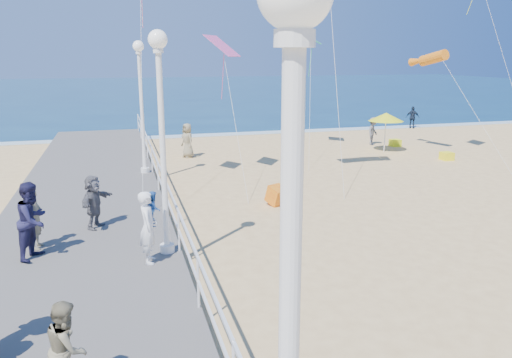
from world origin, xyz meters
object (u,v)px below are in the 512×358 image
object	(u,v)px
spectator_1	(67,347)
box_kite	(277,197)
woman_holding_toddler	(148,227)
beach_chair_right	(447,156)
spectator_7	(33,220)
lamp_post_near	(290,295)
spectator_6	(35,217)
toddler_held	(153,208)
beach_walker_c	(187,140)
lamp_post_mid	(161,121)
beach_walker_a	(373,131)
beach_chair_left	(395,143)
spectator_5	(94,202)
beach_umbrella	(386,117)
beach_walker_b	(413,117)
lamp_post_far	(141,93)

from	to	relation	value
spectator_1	box_kite	world-z (taller)	spectator_1
woman_holding_toddler	beach_chair_right	bearing A→B (deg)	-52.74
spectator_7	beach_chair_right	bearing A→B (deg)	-39.66
lamp_post_near	spectator_6	size ratio (longest dim) A/B	3.25
toddler_held	box_kite	size ratio (longest dim) A/B	1.39
spectator_6	beach_walker_c	world-z (taller)	spectator_6
spectator_1	spectator_7	xyz separation A→B (m)	(-1.19, 5.49, 0.22)
spectator_6	box_kite	size ratio (longest dim) A/B	2.73
lamp_post_mid	beach_walker_c	size ratio (longest dim) A/B	3.01
beach_walker_a	beach_chair_right	world-z (taller)	beach_walker_a
woman_holding_toddler	beach_chair_left	distance (m)	20.64
spectator_5	beach_chair_right	bearing A→B (deg)	-38.20
beach_umbrella	lamp_post_mid	bearing A→B (deg)	-136.69
lamp_post_mid	beach_chair_right	xyz separation A→B (m)	(14.95, 9.44, -3.46)
spectator_7	spectator_6	bearing A→B (deg)	29.08
spectator_7	beach_walker_b	bearing A→B (deg)	-25.56
beach_chair_left	spectator_6	bearing A→B (deg)	-144.77
beach_chair_left	beach_walker_c	bearing A→B (deg)	180.00
spectator_7	beach_walker_a	xyz separation A→B (m)	(16.55, 13.88, -0.52)
woman_holding_toddler	beach_walker_c	distance (m)	14.45
lamp_post_mid	lamp_post_far	xyz separation A→B (m)	(0.00, 9.00, 0.00)
lamp_post_mid	beach_walker_c	world-z (taller)	lamp_post_mid
lamp_post_near	lamp_post_mid	bearing A→B (deg)	90.00
spectator_5	beach_walker_a	distance (m)	19.41
spectator_5	beach_chair_left	xyz separation A→B (m)	(16.30, 11.27, -0.96)
beach_walker_a	lamp_post_near	bearing A→B (deg)	-162.91
spectator_7	beach_walker_b	xyz separation A→B (m)	(22.66, 19.29, -0.55)
spectator_1	spectator_5	bearing A→B (deg)	-0.48
beach_walker_a	beach_umbrella	bearing A→B (deg)	-144.58
lamp_post_near	lamp_post_far	bearing A→B (deg)	90.00
spectator_6	beach_umbrella	bearing A→B (deg)	-50.92
woman_holding_toddler	toddler_held	xyz separation A→B (m)	(0.15, 0.15, 0.40)
spectator_6	beach_chair_right	size ratio (longest dim) A/B	2.98
lamp_post_mid	spectator_5	xyz separation A→B (m)	(-1.77, 2.37, -2.50)
lamp_post_mid	spectator_6	bearing A→B (deg)	159.56
box_kite	beach_chair_right	xyz separation A→B (m)	(10.70, 5.14, -0.10)
spectator_5	beach_walker_b	bearing A→B (deg)	-21.86
lamp_post_mid	spectator_7	distance (m)	3.89
woman_holding_toddler	beach_walker_b	world-z (taller)	woman_holding_toddler
beach_walker_c	spectator_1	bearing A→B (deg)	-35.82
woman_holding_toddler	beach_chair_left	world-z (taller)	woman_holding_toddler
spectator_5	beach_walker_c	size ratio (longest dim) A/B	0.86
toddler_held	beach_walker_b	bearing A→B (deg)	-40.17
beach_umbrella	beach_chair_right	world-z (taller)	beach_umbrella
lamp_post_mid	beach_chair_left	xyz separation A→B (m)	(14.52, 13.65, -3.46)
box_kite	beach_umbrella	distance (m)	11.98
toddler_held	beach_umbrella	distance (m)	18.38
woman_holding_toddler	spectator_5	distance (m)	3.17
lamp_post_near	spectator_1	bearing A→B (deg)	115.14
lamp_post_far	beach_walker_a	distance (m)	14.78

